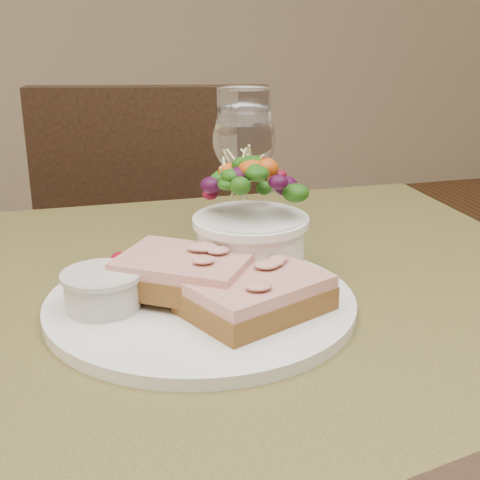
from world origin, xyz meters
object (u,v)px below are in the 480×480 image
object	(u,v)px
chair_far	(166,351)
salad_bowl	(251,218)
sandwich_back	(185,273)
wine_glass	(244,144)
sandwich_front	(255,294)
ramekin	(102,288)
dinner_plate	(201,303)
cafe_table	(230,398)

from	to	relation	value
chair_far	salad_bowl	xyz separation A→B (m)	(-0.00, -0.70, 0.53)
sandwich_back	wine_glass	size ratio (longest dim) A/B	0.88
chair_far	sandwich_front	size ratio (longest dim) A/B	5.90
salad_bowl	sandwich_back	bearing A→B (deg)	-149.57
sandwich_front	wine_glass	world-z (taller)	wine_glass
sandwich_back	salad_bowl	distance (m)	0.10
wine_glass	ramekin	bearing A→B (deg)	-135.81
dinner_plate	wine_glass	bearing A→B (deg)	62.83
cafe_table	chair_far	size ratio (longest dim) A/B	0.89
sandwich_back	ramekin	xyz separation A→B (m)	(-0.08, -0.01, -0.00)
chair_far	salad_bowl	bearing A→B (deg)	102.68
chair_far	sandwich_front	xyz separation A→B (m)	(-0.03, -0.79, 0.49)
ramekin	sandwich_front	bearing A→B (deg)	-17.63
salad_bowl	wine_glass	world-z (taller)	wine_glass
cafe_table	sandwich_front	world-z (taller)	sandwich_front
cafe_table	wine_glass	distance (m)	0.30
cafe_table	ramekin	xyz separation A→B (m)	(-0.12, 0.01, 0.13)
chair_far	wine_glass	distance (m)	0.81
cafe_table	salad_bowl	world-z (taller)	salad_bowl
sandwich_back	ramekin	bearing A→B (deg)	-140.75
wine_glass	sandwich_back	bearing A→B (deg)	-121.50
wine_glass	chair_far	bearing A→B (deg)	92.45
ramekin	wine_glass	bearing A→B (deg)	44.19
cafe_table	sandwich_front	distance (m)	0.14
ramekin	sandwich_back	bearing A→B (deg)	4.68
cafe_table	sandwich_back	size ratio (longest dim) A/B	5.20
sandwich_back	ramekin	size ratio (longest dim) A/B	2.19
cafe_table	salad_bowl	distance (m)	0.19
cafe_table	sandwich_back	distance (m)	0.14
sandwich_back	chair_far	bearing A→B (deg)	118.25
salad_bowl	chair_far	bearing A→B (deg)	89.75
sandwich_front	wine_glass	size ratio (longest dim) A/B	0.87
sandwich_front	sandwich_back	size ratio (longest dim) A/B	0.99
sandwich_back	salad_bowl	bearing A→B (deg)	65.00
sandwich_back	wine_glass	xyz separation A→B (m)	(0.11, 0.17, 0.09)
dinner_plate	sandwich_back	size ratio (longest dim) A/B	1.96
cafe_table	sandwich_front	size ratio (longest dim) A/B	5.24
cafe_table	chair_far	world-z (taller)	chair_far
cafe_table	ramekin	size ratio (longest dim) A/B	11.41
salad_bowl	wine_glass	size ratio (longest dim) A/B	0.73
sandwich_back	ramekin	world-z (taller)	sandwich_back
chair_far	sandwich_back	distance (m)	0.90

